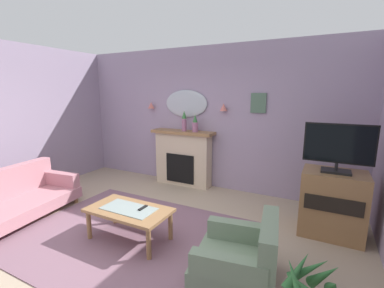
{
  "coord_description": "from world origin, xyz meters",
  "views": [
    {
      "loc": [
        2.21,
        -2.35,
        1.95
      ],
      "look_at": [
        0.3,
        1.35,
        1.13
      ],
      "focal_mm": 24.68,
      "sensor_mm": 36.0,
      "label": 1
    }
  ],
  "objects_px": {
    "coffee_table": "(129,213)",
    "tv_flatscreen": "(339,147)",
    "armchair_beside_couch": "(243,255)",
    "wall_sconce_right": "(224,107)",
    "tv_remote": "(143,208)",
    "floral_couch": "(15,198)",
    "wall_mirror": "(186,104)",
    "tv_cabinet": "(332,203)",
    "framed_picture": "(258,103)",
    "wall_sconce_left": "(151,105)",
    "mantel_vase_centre": "(184,121)",
    "fireplace": "(183,158)",
    "mantel_vase_right": "(195,124)"
  },
  "relations": [
    {
      "from": "coffee_table",
      "to": "tv_flatscreen",
      "type": "height_order",
      "value": "tv_flatscreen"
    },
    {
      "from": "tv_remote",
      "to": "tv_flatscreen",
      "type": "distance_m",
      "value": 2.68
    },
    {
      "from": "tv_cabinet",
      "to": "framed_picture",
      "type": "bearing_deg",
      "value": 142.8
    },
    {
      "from": "wall_mirror",
      "to": "tv_flatscreen",
      "type": "distance_m",
      "value": 3.02
    },
    {
      "from": "framed_picture",
      "to": "tv_remote",
      "type": "distance_m",
      "value": 2.79
    },
    {
      "from": "mantel_vase_right",
      "to": "armchair_beside_couch",
      "type": "xyz_separation_m",
      "value": [
        1.7,
        -2.29,
        -1.02
      ]
    },
    {
      "from": "fireplace",
      "to": "mantel_vase_centre",
      "type": "height_order",
      "value": "mantel_vase_centre"
    },
    {
      "from": "mantel_vase_centre",
      "to": "coffee_table",
      "type": "bearing_deg",
      "value": -80.3
    },
    {
      "from": "fireplace",
      "to": "coffee_table",
      "type": "height_order",
      "value": "fireplace"
    },
    {
      "from": "wall_mirror",
      "to": "tv_cabinet",
      "type": "bearing_deg",
      "value": -19.28
    },
    {
      "from": "wall_mirror",
      "to": "coffee_table",
      "type": "xyz_separation_m",
      "value": [
        0.43,
        -2.37,
        -1.33
      ]
    },
    {
      "from": "wall_sconce_left",
      "to": "wall_sconce_right",
      "type": "relative_size",
      "value": 1.0
    },
    {
      "from": "floral_couch",
      "to": "mantel_vase_centre",
      "type": "bearing_deg",
      "value": 56.99
    },
    {
      "from": "mantel_vase_centre",
      "to": "coffee_table",
      "type": "height_order",
      "value": "mantel_vase_centre"
    },
    {
      "from": "wall_sconce_left",
      "to": "wall_mirror",
      "type": "bearing_deg",
      "value": 3.37
    },
    {
      "from": "framed_picture",
      "to": "tv_flatscreen",
      "type": "xyz_separation_m",
      "value": [
        1.31,
        -1.01,
        -0.5
      ]
    },
    {
      "from": "wall_sconce_right",
      "to": "framed_picture",
      "type": "relative_size",
      "value": 0.39
    },
    {
      "from": "framed_picture",
      "to": "floral_couch",
      "type": "xyz_separation_m",
      "value": [
        -3.09,
        -2.7,
        -1.43
      ]
    },
    {
      "from": "fireplace",
      "to": "wall_sconce_right",
      "type": "height_order",
      "value": "wall_sconce_right"
    },
    {
      "from": "mantel_vase_right",
      "to": "armchair_beside_couch",
      "type": "bearing_deg",
      "value": -53.39
    },
    {
      "from": "armchair_beside_couch",
      "to": "wall_sconce_right",
      "type": "bearing_deg",
      "value": 115.51
    },
    {
      "from": "mantel_vase_centre",
      "to": "armchair_beside_couch",
      "type": "distance_m",
      "value": 3.19
    },
    {
      "from": "wall_sconce_left",
      "to": "tv_flatscreen",
      "type": "height_order",
      "value": "wall_sconce_left"
    },
    {
      "from": "fireplace",
      "to": "framed_picture",
      "type": "relative_size",
      "value": 3.78
    },
    {
      "from": "wall_sconce_right",
      "to": "tv_flatscreen",
      "type": "relative_size",
      "value": 0.17
    },
    {
      "from": "framed_picture",
      "to": "wall_sconce_left",
      "type": "bearing_deg",
      "value": -178.54
    },
    {
      "from": "mantel_vase_right",
      "to": "wall_mirror",
      "type": "height_order",
      "value": "wall_mirror"
    },
    {
      "from": "wall_sconce_right",
      "to": "armchair_beside_couch",
      "type": "relative_size",
      "value": 0.15
    },
    {
      "from": "framed_picture",
      "to": "coffee_table",
      "type": "bearing_deg",
      "value": -114.3
    },
    {
      "from": "wall_sconce_left",
      "to": "armchair_beside_couch",
      "type": "height_order",
      "value": "wall_sconce_left"
    },
    {
      "from": "floral_couch",
      "to": "wall_sconce_left",
      "type": "bearing_deg",
      "value": 74.41
    },
    {
      "from": "wall_mirror",
      "to": "armchair_beside_couch",
      "type": "height_order",
      "value": "wall_mirror"
    },
    {
      "from": "armchair_beside_couch",
      "to": "framed_picture",
      "type": "bearing_deg",
      "value": 101.43
    },
    {
      "from": "mantel_vase_right",
      "to": "tv_cabinet",
      "type": "xyz_separation_m",
      "value": [
        2.51,
        -0.81,
        -0.87
      ]
    },
    {
      "from": "wall_sconce_left",
      "to": "tv_cabinet",
      "type": "relative_size",
      "value": 0.16
    },
    {
      "from": "tv_flatscreen",
      "to": "tv_cabinet",
      "type": "bearing_deg",
      "value": 90.0
    },
    {
      "from": "wall_sconce_left",
      "to": "armchair_beside_couch",
      "type": "distance_m",
      "value": 3.97
    },
    {
      "from": "fireplace",
      "to": "tv_cabinet",
      "type": "height_order",
      "value": "fireplace"
    },
    {
      "from": "fireplace",
      "to": "floral_couch",
      "type": "bearing_deg",
      "value": -121.91
    },
    {
      "from": "wall_sconce_left",
      "to": "tv_cabinet",
      "type": "distance_m",
      "value": 3.96
    },
    {
      "from": "framed_picture",
      "to": "tv_remote",
      "type": "relative_size",
      "value": 2.25
    },
    {
      "from": "mantel_vase_right",
      "to": "tv_remote",
      "type": "distance_m",
      "value": 2.31
    },
    {
      "from": "wall_mirror",
      "to": "tv_cabinet",
      "type": "distance_m",
      "value": 3.23
    },
    {
      "from": "tv_remote",
      "to": "floral_couch",
      "type": "height_order",
      "value": "floral_couch"
    },
    {
      "from": "floral_couch",
      "to": "tv_remote",
      "type": "bearing_deg",
      "value": 10.41
    },
    {
      "from": "wall_mirror",
      "to": "floral_couch",
      "type": "distance_m",
      "value": 3.42
    },
    {
      "from": "mantel_vase_centre",
      "to": "fireplace",
      "type": "bearing_deg",
      "value": 150.47
    },
    {
      "from": "wall_mirror",
      "to": "tv_flatscreen",
      "type": "xyz_separation_m",
      "value": [
        2.81,
        -1.0,
        -0.46
      ]
    },
    {
      "from": "floral_couch",
      "to": "tv_flatscreen",
      "type": "height_order",
      "value": "tv_flatscreen"
    },
    {
      "from": "armchair_beside_couch",
      "to": "tv_remote",
      "type": "bearing_deg",
      "value": 173.13
    }
  ]
}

